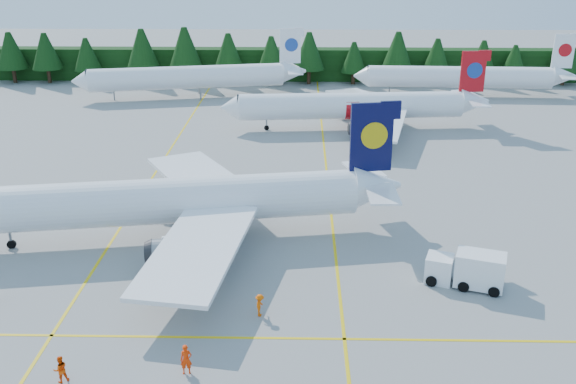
{
  "coord_description": "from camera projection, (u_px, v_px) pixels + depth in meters",
  "views": [
    {
      "loc": [
        2.95,
        -42.87,
        25.05
      ],
      "look_at": [
        1.79,
        12.39,
        3.5
      ],
      "focal_mm": 40.0,
      "sensor_mm": 36.0,
      "label": 1
    }
  ],
  "objects": [
    {
      "name": "airliner_far_right",
      "position": [
        453.0,
        77.0,
        111.01
      ],
      "size": [
        37.03,
        4.99,
        10.76
      ],
      "rotation": [
        0.0,
        0.0,
        -0.04
      ],
      "color": "white",
      "rests_on": "ground"
    },
    {
      "name": "airliner_far_left",
      "position": [
        181.0,
        77.0,
        109.62
      ],
      "size": [
        38.5,
        11.04,
        11.32
      ],
      "rotation": [
        0.0,
        0.0,
        0.21
      ],
      "color": "white",
      "rests_on": "ground"
    },
    {
      "name": "crew_a",
      "position": [
        186.0,
        360.0,
        39.61
      ],
      "size": [
        0.79,
        0.58,
        2.0
      ],
      "primitive_type": "imported",
      "rotation": [
        0.0,
        0.0,
        0.15
      ],
      "color": "#FF3305",
      "rests_on": "ground"
    },
    {
      "name": "airliner_red",
      "position": [
        347.0,
        106.0,
        91.27
      ],
      "size": [
        37.54,
        30.78,
        10.91
      ],
      "rotation": [
        0.0,
        0.0,
        0.08
      ],
      "color": "white",
      "rests_on": "ground"
    },
    {
      "name": "crew_b",
      "position": [
        60.0,
        369.0,
        38.89
      ],
      "size": [
        1.09,
        1.02,
        1.78
      ],
      "primitive_type": "imported",
      "rotation": [
        0.0,
        0.0,
        3.69
      ],
      "color": "#FC4705",
      "rests_on": "ground"
    },
    {
      "name": "crew_c",
      "position": [
        260.0,
        305.0,
        45.8
      ],
      "size": [
        0.59,
        0.78,
        1.72
      ],
      "primitive_type": "imported",
      "rotation": [
        0.0,
        0.0,
        1.41
      ],
      "color": "#FF5B05",
      "rests_on": "ground"
    },
    {
      "name": "airliner_navy",
      "position": [
        154.0,
        203.0,
        56.67
      ],
      "size": [
        40.85,
        33.35,
        11.94
      ],
      "rotation": [
        0.0,
        0.0,
        0.16
      ],
      "color": "white",
      "rests_on": "ground"
    },
    {
      "name": "ground",
      "position": [
        261.0,
        293.0,
        49.09
      ],
      "size": [
        320.0,
        320.0,
        0.0
      ],
      "primitive_type": "plane",
      "color": "gray",
      "rests_on": "ground"
    },
    {
      "name": "taxi_stripe_cross",
      "position": [
        256.0,
        338.0,
        43.5
      ],
      "size": [
        80.0,
        0.25,
        0.01
      ],
      "primitive_type": "cube",
      "color": "yellow",
      "rests_on": "ground"
    },
    {
      "name": "taxi_stripe_b",
      "position": [
        329.0,
        197.0,
        67.6
      ],
      "size": [
        0.25,
        120.0,
        0.01
      ],
      "primitive_type": "cube",
      "color": "yellow",
      "rests_on": "ground"
    },
    {
      "name": "taxi_stripe_a",
      "position": [
        141.0,
        195.0,
        67.99
      ],
      "size": [
        0.25,
        120.0,
        0.01
      ],
      "primitive_type": "cube",
      "color": "yellow",
      "rests_on": "ground"
    },
    {
      "name": "service_truck",
      "position": [
        465.0,
        269.0,
        49.75
      ],
      "size": [
        6.29,
        3.93,
        2.86
      ],
      "rotation": [
        0.0,
        0.0,
        -0.33
      ],
      "color": "white",
      "rests_on": "ground"
    },
    {
      "name": "treeline_hedge",
      "position": [
        286.0,
        64.0,
        124.38
      ],
      "size": [
        220.0,
        4.0,
        6.0
      ],
      "primitive_type": "cube",
      "color": "black",
      "rests_on": "ground"
    }
  ]
}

